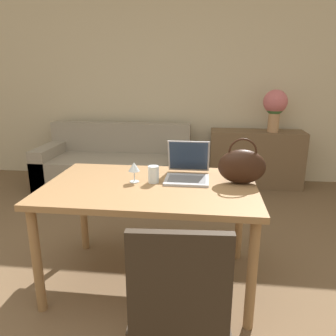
# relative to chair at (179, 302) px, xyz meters

# --- Properties ---
(wall_back) EXTENTS (10.00, 0.06, 2.70)m
(wall_back) POSITION_rel_chair_xyz_m (-0.39, 3.42, 0.85)
(wall_back) COLOR beige
(wall_back) RESTS_ON ground_plane
(dining_table) EXTENTS (1.43, 0.91, 0.75)m
(dining_table) POSITION_rel_chair_xyz_m (-0.27, 0.84, 0.17)
(dining_table) COLOR olive
(dining_table) RESTS_ON ground_plane
(chair) EXTENTS (0.47, 0.47, 0.91)m
(chair) POSITION_rel_chair_xyz_m (0.00, 0.00, 0.00)
(chair) COLOR #2D2319
(chair) RESTS_ON ground_plane
(couch) EXTENTS (1.93, 0.89, 0.82)m
(couch) POSITION_rel_chair_xyz_m (-1.09, 2.85, -0.21)
(couch) COLOR gray
(couch) RESTS_ON ground_plane
(sideboard) EXTENTS (1.21, 0.40, 0.75)m
(sideboard) POSITION_rel_chair_xyz_m (0.76, 3.12, -0.12)
(sideboard) COLOR brown
(sideboard) RESTS_ON ground_plane
(laptop) EXTENTS (0.31, 0.35, 0.26)m
(laptop) POSITION_rel_chair_xyz_m (-0.03, 1.03, 0.32)
(laptop) COLOR #ADADB2
(laptop) RESTS_ON dining_table
(drinking_glass) EXTENTS (0.08, 0.08, 0.12)m
(drinking_glass) POSITION_rel_chair_xyz_m (-0.26, 0.89, 0.31)
(drinking_glass) COLOR silver
(drinking_glass) RESTS_ON dining_table
(wine_glass) EXTENTS (0.08, 0.08, 0.14)m
(wine_glass) POSITION_rel_chair_xyz_m (-0.39, 0.88, 0.36)
(wine_glass) COLOR silver
(wine_glass) RESTS_ON dining_table
(handbag) EXTENTS (0.32, 0.15, 0.31)m
(handbag) POSITION_rel_chair_xyz_m (0.34, 0.94, 0.38)
(handbag) COLOR black
(handbag) RESTS_ON dining_table
(flower_vase) EXTENTS (0.30, 0.30, 0.53)m
(flower_vase) POSITION_rel_chair_xyz_m (0.94, 3.07, 0.59)
(flower_vase) COLOR tan
(flower_vase) RESTS_ON sideboard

